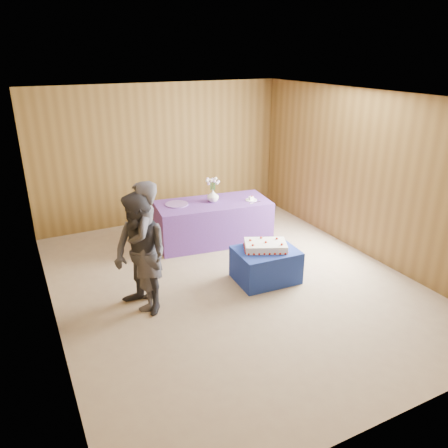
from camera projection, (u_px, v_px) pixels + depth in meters
ground at (232, 282)px, 6.58m from camera, size 6.00×6.00×0.00m
room_shell at (233, 165)px, 5.91m from camera, size 5.04×6.04×2.72m
cake_table at (266, 265)px, 6.56m from camera, size 0.94×0.75×0.50m
serving_table at (213, 222)px, 7.86m from camera, size 2.10×1.15×0.75m
sheet_cake at (265, 246)px, 6.47m from camera, size 0.75×0.65×0.15m
vase at (213, 196)px, 7.71m from camera, size 0.26×0.26×0.22m
flower_spray at (213, 181)px, 7.61m from camera, size 0.25×0.25×0.19m
platter at (177, 204)px, 7.59m from camera, size 0.51×0.51×0.02m
plate at (251, 200)px, 7.81m from camera, size 0.23×0.23×0.01m
cake_slice at (251, 198)px, 7.80m from camera, size 0.07×0.06×0.08m
knife at (255, 203)px, 7.69m from camera, size 0.26×0.05×0.00m
guest_left at (145, 246)px, 5.68m from camera, size 0.62×0.75×1.75m
guest_right at (141, 255)px, 5.58m from camera, size 0.89×0.98×1.63m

